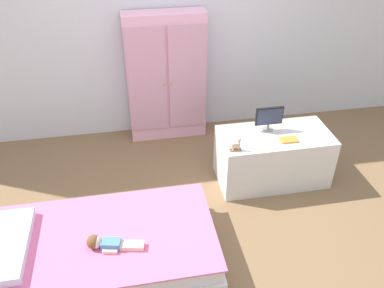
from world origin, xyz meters
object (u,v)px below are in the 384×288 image
object	(u,v)px
tv_stand	(273,157)
tv_monitor	(269,117)
bed	(102,250)
wardrobe	(166,78)
rocking_horse_toy	(237,145)
doll	(105,243)
book_orange	(289,140)

from	to	relation	value
tv_stand	tv_monitor	bearing A→B (deg)	118.09
bed	wardrobe	distance (m)	1.90
rocking_horse_toy	doll	bearing A→B (deg)	-149.21
bed	doll	distance (m)	0.21
wardrobe	tv_monitor	bearing A→B (deg)	-47.37
bed	tv_monitor	size ratio (longest dim) A/B	6.66
tv_monitor	book_orange	xyz separation A→B (m)	(0.12, -0.20, -0.12)
bed	book_orange	xyz separation A→B (m)	(1.63, 0.61, 0.37)
rocking_horse_toy	book_orange	xyz separation A→B (m)	(0.48, 0.06, -0.05)
tv_monitor	book_orange	distance (m)	0.26
tv_monitor	rocking_horse_toy	bearing A→B (deg)	-144.74
doll	tv_stand	size ratio (longest dim) A/B	0.39
wardrobe	book_orange	bearing A→B (deg)	-49.23
doll	book_orange	bearing A→B (deg)	24.28
tv_stand	doll	bearing A→B (deg)	-151.28
bed	book_orange	bearing A→B (deg)	20.66
tv_monitor	rocking_horse_toy	xyz separation A→B (m)	(-0.36, -0.26, -0.08)
doll	wardrobe	size ratio (longest dim) A/B	0.29
tv_stand	book_orange	distance (m)	0.29
tv_stand	rocking_horse_toy	bearing A→B (deg)	-157.28
bed	wardrobe	world-z (taller)	wardrobe
tv_monitor	rocking_horse_toy	size ratio (longest dim) A/B	2.09
doll	book_orange	size ratio (longest dim) A/B	2.57
tv_monitor	bed	bearing A→B (deg)	-151.70
tv_monitor	rocking_horse_toy	distance (m)	0.45
book_orange	tv_stand	bearing A→B (deg)	123.45
tv_stand	tv_monitor	world-z (taller)	tv_monitor
bed	tv_monitor	world-z (taller)	tv_monitor
tv_monitor	wardrobe	bearing A→B (deg)	132.63
rocking_horse_toy	book_orange	distance (m)	0.49
doll	tv_monitor	xyz separation A→B (m)	(1.46, 0.91, 0.31)
doll	tv_monitor	size ratio (longest dim) A/B	1.57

